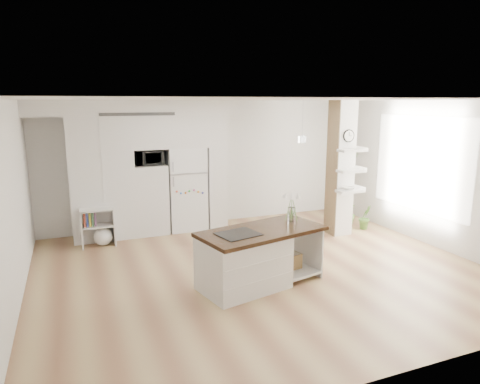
{
  "coord_description": "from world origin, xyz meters",
  "views": [
    {
      "loc": [
        -2.74,
        -5.94,
        2.67
      ],
      "look_at": [
        -0.0,
        0.9,
        1.11
      ],
      "focal_mm": 32.0,
      "sensor_mm": 36.0,
      "label": 1
    }
  ],
  "objects_px": {
    "refrigerator": "(186,188)",
    "floor_plant_a": "(365,217)",
    "kitchen_island": "(250,258)",
    "bookshelf": "(100,229)"
  },
  "relations": [
    {
      "from": "refrigerator",
      "to": "bookshelf",
      "type": "height_order",
      "value": "refrigerator"
    },
    {
      "from": "bookshelf",
      "to": "kitchen_island",
      "type": "bearing_deg",
      "value": -54.62
    },
    {
      "from": "refrigerator",
      "to": "floor_plant_a",
      "type": "distance_m",
      "value": 3.86
    },
    {
      "from": "floor_plant_a",
      "to": "kitchen_island",
      "type": "bearing_deg",
      "value": -152.58
    },
    {
      "from": "bookshelf",
      "to": "floor_plant_a",
      "type": "height_order",
      "value": "bookshelf"
    },
    {
      "from": "refrigerator",
      "to": "floor_plant_a",
      "type": "bearing_deg",
      "value": -22.34
    },
    {
      "from": "kitchen_island",
      "to": "floor_plant_a",
      "type": "relative_size",
      "value": 3.9
    },
    {
      "from": "refrigerator",
      "to": "kitchen_island",
      "type": "height_order",
      "value": "refrigerator"
    },
    {
      "from": "refrigerator",
      "to": "floor_plant_a",
      "type": "height_order",
      "value": "refrigerator"
    },
    {
      "from": "bookshelf",
      "to": "floor_plant_a",
      "type": "distance_m",
      "value": 5.41
    }
  ]
}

